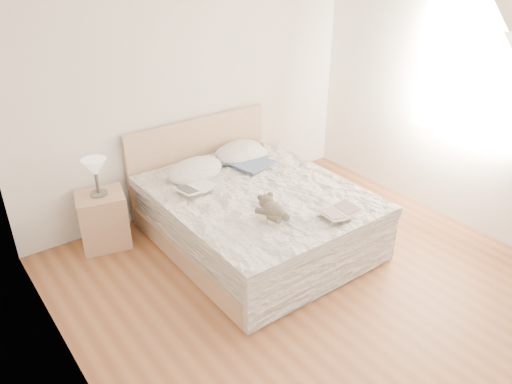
% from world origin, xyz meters
% --- Properties ---
extents(floor, '(4.00, 4.50, 0.00)m').
position_xyz_m(floor, '(0.00, 0.00, 0.00)').
color(floor, brown).
rests_on(floor, ground).
extents(wall_back, '(4.00, 0.02, 2.70)m').
position_xyz_m(wall_back, '(0.00, 2.25, 1.35)').
color(wall_back, white).
rests_on(wall_back, ground).
extents(wall_left, '(0.02, 4.50, 2.70)m').
position_xyz_m(wall_left, '(-2.00, 0.00, 1.35)').
color(wall_left, white).
rests_on(wall_left, ground).
extents(wall_right, '(0.02, 4.50, 2.70)m').
position_xyz_m(wall_right, '(2.00, 0.00, 1.35)').
color(wall_right, white).
rests_on(wall_right, ground).
extents(window, '(0.02, 1.30, 1.10)m').
position_xyz_m(window, '(1.99, 0.30, 1.45)').
color(window, white).
rests_on(window, wall_right).
extents(bed, '(1.72, 2.14, 1.00)m').
position_xyz_m(bed, '(0.00, 1.19, 0.31)').
color(bed, tan).
rests_on(bed, floor).
extents(nightstand, '(0.54, 0.50, 0.56)m').
position_xyz_m(nightstand, '(-1.22, 1.99, 0.28)').
color(nightstand, tan).
rests_on(nightstand, floor).
extents(table_lamp, '(0.28, 0.28, 0.36)m').
position_xyz_m(table_lamp, '(-1.22, 2.00, 0.82)').
color(table_lamp, '#4D4943').
rests_on(table_lamp, nightstand).
extents(pillow_left, '(0.76, 0.64, 0.19)m').
position_xyz_m(pillow_left, '(-0.29, 1.76, 0.64)').
color(pillow_left, silver).
rests_on(pillow_left, bed).
extents(pillow_middle, '(0.69, 0.62, 0.17)m').
position_xyz_m(pillow_middle, '(0.33, 1.84, 0.64)').
color(pillow_middle, white).
rests_on(pillow_middle, bed).
extents(pillow_right, '(0.75, 0.66, 0.19)m').
position_xyz_m(pillow_right, '(0.33, 1.88, 0.64)').
color(pillow_right, silver).
rests_on(pillow_right, bed).
extents(blouse, '(0.72, 0.76, 0.02)m').
position_xyz_m(blouse, '(0.26, 1.68, 0.63)').
color(blouse, '#374E71').
rests_on(blouse, bed).
extents(photo_book, '(0.39, 0.30, 0.03)m').
position_xyz_m(photo_book, '(-0.49, 1.44, 0.63)').
color(photo_book, white).
rests_on(photo_book, bed).
extents(childrens_book, '(0.39, 0.28, 0.02)m').
position_xyz_m(childrens_book, '(0.29, 0.31, 0.63)').
color(childrens_book, beige).
rests_on(childrens_book, bed).
extents(teddy_bear, '(0.24, 0.32, 0.16)m').
position_xyz_m(teddy_bear, '(-0.23, 0.57, 0.65)').
color(teddy_bear, brown).
rests_on(teddy_bear, bed).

